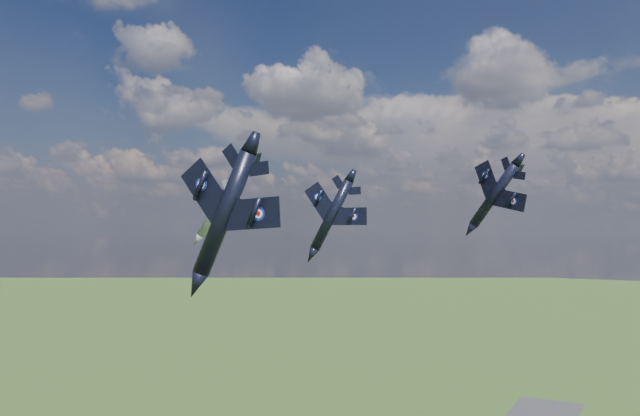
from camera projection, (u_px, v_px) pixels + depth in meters
The scene contains 4 objects.
jet_lead_navy at pixel (332, 215), 83.94m from camera, with size 10.17×14.18×2.93m, color black, non-canonical shape.
jet_right_navy at pixel (225, 213), 56.05m from camera, with size 11.75×16.38×3.39m, color black, non-canonical shape.
jet_high_navy at pixel (494, 195), 85.14m from camera, with size 10.29×14.35×2.97m, color black, non-canonical shape.
jet_left_silver at pixel (217, 210), 101.75m from camera, with size 10.15×14.16×2.93m, color gray, non-canonical shape.
Camera 1 is at (47.52, -57.22, 79.96)m, focal length 35.00 mm.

